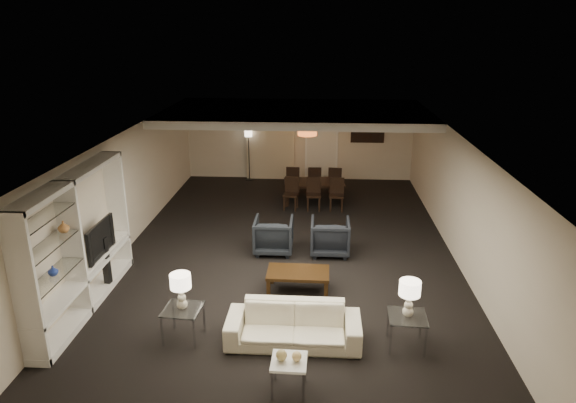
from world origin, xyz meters
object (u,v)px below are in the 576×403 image
(table_lamp_left, at_px, (181,292))
(chair_nl, at_px, (291,194))
(side_table_left, at_px, (184,323))
(chair_nr, at_px, (337,195))
(dining_table, at_px, (314,192))
(side_table_right, at_px, (406,331))
(television, at_px, (95,239))
(chair_fr, at_px, (335,181))
(vase_blue, at_px, (53,271))
(vase_amber, at_px, (64,227))
(pendant_light, at_px, (307,131))
(chair_fm, at_px, (314,180))
(floor_speaker, at_px, (106,263))
(floor_lamp, at_px, (249,155))
(coffee_table, at_px, (298,281))
(sofa, at_px, (293,325))
(chair_nm, at_px, (314,194))
(table_lamp_right, at_px, (409,299))
(chair_fl, at_px, (293,180))
(marble_table, at_px, (289,375))
(armchair_right, at_px, (330,237))
(armchair_left, at_px, (274,235))

(table_lamp_left, distance_m, chair_nl, 6.17)
(table_lamp_left, bearing_deg, chair_nl, 77.72)
(side_table_left, bearing_deg, chair_nr, 67.36)
(side_table_left, height_order, chair_nr, chair_nr)
(dining_table, bearing_deg, side_table_right, -83.66)
(television, height_order, chair_fr, television)
(vase_blue, relative_size, vase_amber, 0.86)
(table_lamp_left, bearing_deg, vase_blue, -177.90)
(pendant_light, relative_size, television, 0.49)
(side_table_left, xyz_separation_m, chair_fm, (1.91, 7.32, 0.16))
(vase_blue, height_order, floor_speaker, vase_blue)
(vase_amber, bearing_deg, side_table_right, -4.49)
(floor_lamp, bearing_deg, chair_nl, -60.95)
(coffee_table, bearing_deg, vase_amber, -161.85)
(side_table_right, height_order, chair_nl, chair_nl)
(sofa, height_order, dining_table, sofa)
(chair_nm, relative_size, chair_fm, 1.00)
(table_lamp_right, xyz_separation_m, floor_lamp, (-3.55, 8.64, -0.01))
(sofa, height_order, chair_nm, chair_nm)
(chair_fl, bearing_deg, marble_table, 95.56)
(table_lamp_right, bearing_deg, armchair_right, 108.43)
(table_lamp_left, relative_size, chair_fm, 0.69)
(side_table_left, relative_size, marble_table, 1.20)
(armchair_right, distance_m, vase_blue, 5.45)
(coffee_table, xyz_separation_m, vase_blue, (-3.61, -1.67, 0.94))
(armchair_left, relative_size, table_lamp_left, 1.44)
(coffee_table, height_order, chair_nl, chair_nl)
(sofa, bearing_deg, side_table_left, -179.87)
(table_lamp_right, distance_m, floor_speaker, 5.42)
(floor_speaker, bearing_deg, side_table_left, -31.49)
(table_lamp_right, bearing_deg, dining_table, 102.59)
(armchair_left, bearing_deg, table_lamp_left, 71.18)
(television, height_order, floor_lamp, floor_lamp)
(sofa, bearing_deg, chair_fm, 88.48)
(armchair_right, xyz_separation_m, vase_blue, (-4.21, -3.37, 0.76))
(side_table_left, distance_m, chair_fm, 7.57)
(table_lamp_left, relative_size, vase_blue, 3.66)
(chair_nm, bearing_deg, coffee_table, -95.18)
(floor_speaker, bearing_deg, television, -111.81)
(chair_fr, height_order, floor_lamp, floor_lamp)
(vase_blue, relative_size, dining_table, 0.10)
(vase_blue, bearing_deg, side_table_right, 0.76)
(chair_nl, height_order, chair_fl, same)
(marble_table, xyz_separation_m, vase_amber, (-3.61, 1.52, 1.42))
(vase_blue, bearing_deg, chair_fl, 66.45)
(marble_table, distance_m, television, 4.41)
(sofa, bearing_deg, floor_lamp, 102.19)
(vase_blue, distance_m, floor_lamp, 8.89)
(chair_nl, xyz_separation_m, chair_fl, (0.00, 1.30, 0.00))
(side_table_right, relative_size, floor_speaker, 0.55)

